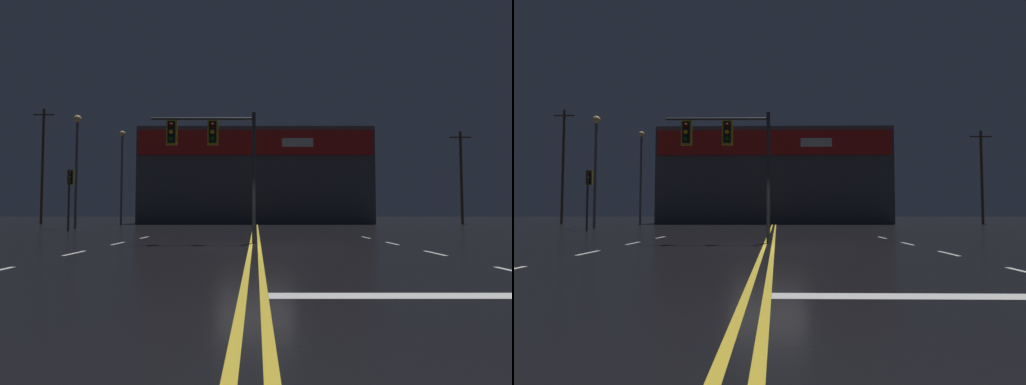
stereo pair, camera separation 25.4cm
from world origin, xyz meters
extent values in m
plane|color=black|center=(0.00, 0.00, 0.00)|extent=(200.00, 200.00, 0.00)
cube|color=gold|center=(-0.15, 0.00, 0.00)|extent=(0.12, 60.00, 0.01)
cube|color=gold|center=(0.15, 0.00, 0.00)|extent=(0.12, 60.00, 0.01)
cube|color=silver|center=(-5.19, -1.80, 0.00)|extent=(0.12, 1.40, 0.01)
cube|color=silver|center=(-5.19, 1.80, 0.00)|extent=(0.12, 1.40, 0.01)
cube|color=silver|center=(-5.19, 5.40, 0.00)|extent=(0.12, 1.40, 0.01)
cube|color=silver|center=(5.19, -1.80, 0.00)|extent=(0.12, 1.40, 0.01)
cube|color=silver|center=(5.19, 1.80, 0.00)|extent=(0.12, 1.40, 0.01)
cube|color=silver|center=(5.19, 5.40, 0.00)|extent=(0.12, 1.40, 0.01)
cylinder|color=#38383D|center=(-0.05, 2.02, 2.54)|extent=(0.14, 0.14, 5.08)
cylinder|color=#38383D|center=(-2.04, 2.02, 4.83)|extent=(4.00, 0.10, 0.10)
cube|color=black|center=(-1.64, 2.02, 4.29)|extent=(0.28, 0.24, 0.84)
cube|color=gold|center=(-1.64, 2.02, 4.29)|extent=(0.42, 0.08, 0.99)
sphere|color=#500705|center=(-1.64, 1.87, 4.54)|extent=(0.17, 0.17, 0.17)
sphere|color=orange|center=(-1.64, 1.87, 4.29)|extent=(0.17, 0.17, 0.17)
sphere|color=#084513|center=(-1.64, 1.87, 4.04)|extent=(0.17, 0.17, 0.17)
cube|color=black|center=(-3.24, 2.02, 4.29)|extent=(0.28, 0.24, 0.84)
cube|color=gold|center=(-3.24, 2.02, 4.29)|extent=(0.42, 0.08, 0.99)
sphere|color=#500705|center=(-3.24, 1.87, 4.54)|extent=(0.17, 0.17, 0.17)
sphere|color=orange|center=(-3.24, 1.87, 4.29)|extent=(0.17, 0.17, 0.17)
sphere|color=#084513|center=(-3.24, 1.87, 4.04)|extent=(0.17, 0.17, 0.17)
cylinder|color=#38383D|center=(-11.77, 11.76, 1.94)|extent=(0.13, 0.13, 3.89)
cube|color=black|center=(-11.77, 11.94, 3.42)|extent=(0.28, 0.24, 0.84)
cube|color=gold|center=(-11.77, 11.94, 3.42)|extent=(0.42, 0.08, 0.99)
sphere|color=#500705|center=(-11.77, 11.78, 3.67)|extent=(0.17, 0.17, 0.17)
sphere|color=orange|center=(-11.77, 11.78, 3.42)|extent=(0.17, 0.17, 0.17)
sphere|color=#084513|center=(-11.77, 11.78, 3.16)|extent=(0.17, 0.17, 0.17)
cylinder|color=#59595E|center=(-12.91, 24.91, 4.32)|extent=(0.20, 0.20, 8.63)
sphere|color=#F9D17A|center=(-12.91, 24.91, 8.80)|extent=(0.56, 0.56, 0.56)
cylinder|color=#59595E|center=(-13.34, 16.18, 4.01)|extent=(0.20, 0.20, 8.02)
sphere|color=#F9D17A|center=(-13.34, 16.18, 8.18)|extent=(0.56, 0.56, 0.56)
cube|color=#4C4C51|center=(0.00, 32.51, 5.07)|extent=(24.67, 10.00, 10.14)
cube|color=red|center=(0.00, 27.41, 8.37)|extent=(24.17, 0.20, 2.54)
cube|color=white|center=(4.32, 27.36, 8.37)|extent=(3.20, 0.16, 0.90)
cylinder|color=#4C3828|center=(-22.05, 27.66, 5.97)|extent=(0.26, 0.26, 11.95)
cube|color=#4C3828|center=(-22.05, 27.66, 11.35)|extent=(2.20, 0.12, 0.12)
cylinder|color=#4C3828|center=(21.25, 27.66, 4.79)|extent=(0.26, 0.26, 9.57)
cube|color=#4C3828|center=(21.25, 27.66, 8.97)|extent=(2.20, 0.12, 0.12)
camera|label=1|loc=(0.04, -13.35, 1.17)|focal=28.00mm
camera|label=2|loc=(0.29, -13.34, 1.17)|focal=28.00mm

